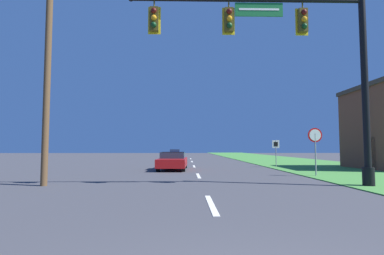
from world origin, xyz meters
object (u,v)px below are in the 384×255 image
car_ahead (173,161)px  route_sign_post (276,147)px  stop_sign (315,141)px  utility_pole_near (48,60)px  signal_mast (301,55)px  far_car (175,153)px

car_ahead → route_sign_post: 8.22m
stop_sign → utility_pole_near: utility_pole_near is taller
stop_sign → route_sign_post: stop_sign is taller
stop_sign → route_sign_post: (0.10, 7.24, -0.34)m
signal_mast → utility_pole_near: size_ratio=0.98×
stop_sign → route_sign_post: size_ratio=1.23×
far_car → stop_sign: 36.04m
far_car → signal_mast: bearing=-80.8°
car_ahead → utility_pole_near: utility_pole_near is taller
signal_mast → route_sign_post: size_ratio=4.72×
car_ahead → utility_pole_near: 10.72m
car_ahead → utility_pole_near: size_ratio=0.49×
far_car → utility_pole_near: utility_pole_near is taller
signal_mast → utility_pole_near: bearing=177.1°
signal_mast → car_ahead: 11.50m
stop_sign → signal_mast: bearing=-118.9°
signal_mast → utility_pole_near: 10.17m
car_ahead → route_sign_post: size_ratio=2.34×
signal_mast → far_car: (-6.37, 39.13, -4.56)m
stop_sign → utility_pole_near: (-12.45, -3.64, 3.19)m
far_car → car_ahead: bearing=-88.2°
signal_mast → stop_sign: 5.79m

